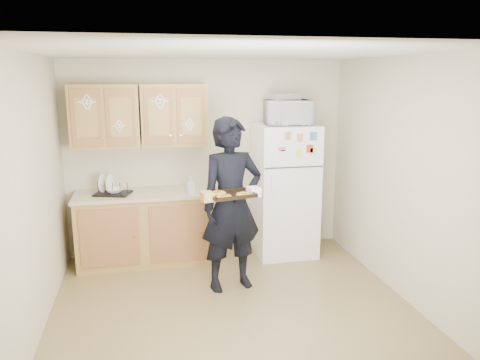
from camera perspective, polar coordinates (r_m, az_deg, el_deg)
The scene contains 22 objects.
floor at distance 4.86m, azimuth -0.70°, elevation -15.66°, with size 3.60×3.60×0.00m, color brown.
ceiling at distance 4.28m, azimuth -0.79°, elevation 15.29°, with size 3.60×3.60×0.00m, color silver.
wall_back at distance 6.14m, azimuth -4.00°, elevation 2.75°, with size 3.60×0.04×2.50m, color beige.
wall_front at distance 2.74m, azimuth 6.68°, elevation -10.04°, with size 3.60×0.04×2.50m, color beige.
wall_left at distance 4.43m, azimuth -24.24°, elevation -2.24°, with size 0.04×3.60×2.50m, color beige.
wall_right at distance 5.06m, azimuth 19.69°, elevation -0.11°, with size 0.04×3.60×2.50m, color beige.
refrigerator at distance 6.07m, azimuth 5.46°, elevation -1.24°, with size 0.75×0.70×1.70m, color white.
base_cabinet at distance 5.98m, azimuth -11.59°, elevation -5.88°, with size 1.60×0.60×0.86m, color olive.
countertop at distance 5.85m, azimuth -11.78°, elevation -1.70°, with size 1.64×0.64×0.04m, color tan.
upper_cab_left at distance 5.84m, azimuth -16.17°, elevation 7.47°, with size 0.80×0.33×0.75m, color olive.
upper_cab_right at distance 5.84m, azimuth -8.05°, elevation 7.84°, with size 0.80×0.33×0.75m, color olive.
cereal_box at distance 6.65m, azimuth 8.98°, elevation -6.30°, with size 0.20×0.07×0.32m, color gold.
person at distance 5.02m, azimuth -1.03°, elevation -3.06°, with size 0.69×0.45×1.88m, color black.
baking_tray at distance 4.69m, azimuth -1.11°, elevation -1.84°, with size 0.45×0.33×0.04m, color black.
pizza_front_left at distance 4.58m, azimuth -1.95°, elevation -1.98°, with size 0.15×0.15×0.02m, color #FFAC20.
pizza_front_right at distance 4.66m, azimuth 0.43°, elevation -1.72°, with size 0.15×0.15×0.02m, color #FFAC20.
pizza_back_left at distance 4.71m, azimuth -2.63°, elevation -1.56°, with size 0.15×0.15×0.02m, color #FFAC20.
microwave at distance 5.87m, azimuth 5.85°, elevation 8.20°, with size 0.55×0.37×0.31m, color white.
foil_pan at distance 5.87m, azimuth 5.45°, elevation 10.06°, with size 0.34×0.24×0.07m, color silver.
dish_rack at distance 5.83m, azimuth -15.26°, elevation -0.91°, with size 0.41×0.30×0.16m, color black.
bowl at distance 5.84m, azimuth -15.08°, elevation -1.24°, with size 0.20×0.20×0.05m, color white.
soap_bottle at distance 5.73m, azimuth -6.08°, elevation -0.59°, with size 0.09×0.09×0.19m, color white.
Camera 1 is at (-0.83, -4.19, 2.31)m, focal length 35.00 mm.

